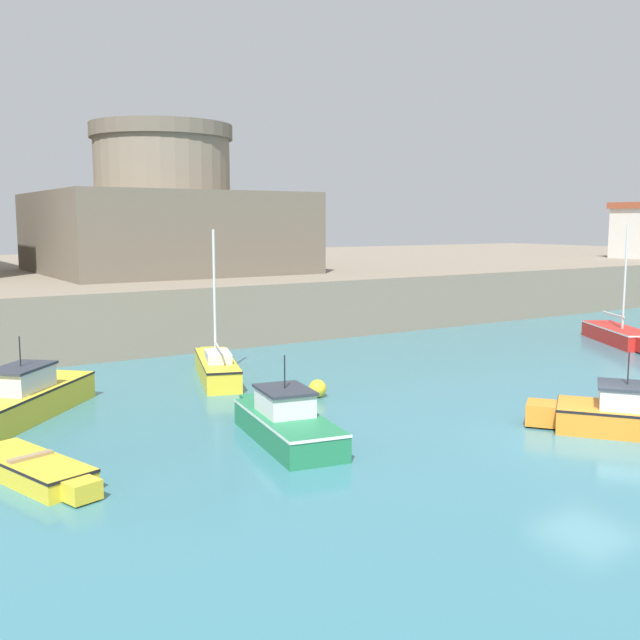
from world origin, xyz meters
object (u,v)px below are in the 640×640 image
at_px(motorboat_yellow_2, 24,399).
at_px(dinghy_yellow_6, 34,469).
at_px(fortress, 164,220).
at_px(sailboat_red_4, 620,335).
at_px(motorboat_green_0, 286,421).
at_px(motorboat_orange_5, 626,415).
at_px(sailboat_yellow_3, 217,366).
at_px(mooring_buoy, 318,388).

relative_size(motorboat_yellow_2, dinghy_yellow_6, 1.26).
bearing_deg(fortress, sailboat_red_4, -53.24).
xyz_separation_m(motorboat_green_0, fortress, (6.50, 25.34, 5.42)).
height_order(motorboat_yellow_2, motorboat_orange_5, motorboat_yellow_2).
xyz_separation_m(motorboat_green_0, sailboat_red_4, (21.62, 5.10, -0.08)).
relative_size(sailboat_yellow_3, motorboat_orange_5, 1.20).
bearing_deg(sailboat_red_4, fortress, 126.76).
bearing_deg(mooring_buoy, dinghy_yellow_6, -161.28).
bearing_deg(motorboat_yellow_2, motorboat_orange_5, -37.85).
bearing_deg(sailboat_yellow_3, mooring_buoy, -69.97).
bearing_deg(sailboat_red_4, motorboat_yellow_2, 177.67).
relative_size(motorboat_green_0, motorboat_orange_5, 1.14).
bearing_deg(motorboat_yellow_2, dinghy_yellow_6, -99.60).
bearing_deg(dinghy_yellow_6, sailboat_red_4, 9.60).
relative_size(mooring_buoy, fortress, 0.04).
bearing_deg(mooring_buoy, motorboat_yellow_2, 164.09).
bearing_deg(motorboat_yellow_2, motorboat_green_0, -48.72).
distance_m(motorboat_orange_5, dinghy_yellow_6, 15.59).
bearing_deg(motorboat_orange_5, mooring_buoy, 121.23).
distance_m(sailboat_yellow_3, dinghy_yellow_6, 11.30).
bearing_deg(motorboat_orange_5, dinghy_yellow_6, 161.72).
bearing_deg(motorboat_orange_5, sailboat_red_4, 36.00).
height_order(motorboat_green_0, mooring_buoy, motorboat_green_0).
height_order(sailboat_yellow_3, dinghy_yellow_6, sailboat_yellow_3).
relative_size(motorboat_yellow_2, fortress, 0.40).
relative_size(motorboat_yellow_2, sailboat_yellow_3, 0.95).
bearing_deg(dinghy_yellow_6, sailboat_yellow_3, 43.50).
xyz_separation_m(sailboat_yellow_3, fortress, (4.74, 17.21, 5.44)).
height_order(sailboat_yellow_3, sailboat_red_4, sailboat_red_4).
bearing_deg(motorboat_orange_5, motorboat_green_0, 151.57).
bearing_deg(motorboat_yellow_2, sailboat_red_4, -2.33).
relative_size(sailboat_yellow_3, fortress, 0.42).
xyz_separation_m(dinghy_yellow_6, mooring_buoy, (9.82, 3.33, 0.03)).
height_order(sailboat_yellow_3, fortress, fortress).
bearing_deg(dinghy_yellow_6, mooring_buoy, 18.72).
distance_m(motorboat_green_0, motorboat_yellow_2, 8.25).
xyz_separation_m(sailboat_yellow_3, sailboat_red_4, (19.86, -3.04, -0.06)).
relative_size(sailboat_red_4, motorboat_orange_5, 1.20).
distance_m(sailboat_red_4, dinghy_yellow_6, 28.45).
xyz_separation_m(motorboat_green_0, dinghy_yellow_6, (-6.43, 0.36, -0.24)).
height_order(dinghy_yellow_6, mooring_buoy, mooring_buoy).
height_order(motorboat_yellow_2, fortress, fortress).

